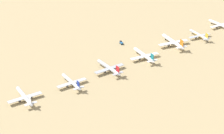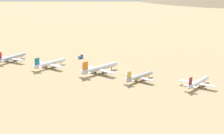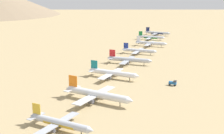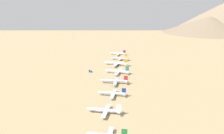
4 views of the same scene
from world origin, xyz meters
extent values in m
plane|color=tan|center=(0.00, 0.00, 0.00)|extent=(2282.90, 2282.90, 0.00)
cylinder|color=#B2B7C1|center=(20.78, -138.27, 3.84)|extent=(33.02, 5.30, 3.47)
cone|color=#B2B7C1|center=(38.66, -139.26, 3.84)|extent=(3.11, 3.56, 3.40)
cone|color=#B2B7C1|center=(3.09, -137.28, 3.84)|extent=(2.73, 3.26, 3.12)
cube|color=gold|center=(6.37, -137.46, 7.90)|extent=(5.03, 0.60, 6.39)
cube|color=#A4A8B2|center=(5.83, -137.43, 4.18)|extent=(3.53, 11.11, 0.33)
cube|color=#A4A8B2|center=(19.42, -138.19, 3.23)|extent=(6.29, 31.26, 0.41)
cylinder|color=#4C4C54|center=(20.45, -132.76, 1.97)|extent=(3.95, 2.31, 2.10)
cylinder|color=#4C4C54|center=(19.84, -143.70, 1.97)|extent=(3.95, 2.31, 2.10)
cylinder|color=black|center=(33.26, -138.96, 1.74)|extent=(0.40, 0.40, 3.49)
cylinder|color=black|center=(18.64, -135.77, 1.74)|extent=(0.40, 0.40, 3.49)
cylinder|color=black|center=(18.37, -140.51, 1.74)|extent=(0.40, 0.40, 3.49)
cylinder|color=gold|center=(20.78, -138.27, 3.58)|extent=(18.25, 4.48, 3.48)
cylinder|color=silver|center=(18.66, -95.67, 4.83)|extent=(41.63, 7.93, 4.37)
cone|color=silver|center=(41.11, -97.61, 4.83)|extent=(4.04, 4.58, 4.28)
cone|color=silver|center=(-3.57, -93.74, 4.83)|extent=(3.55, 4.20, 3.93)
cube|color=orange|center=(0.55, -94.10, 9.95)|extent=(6.34, 0.95, 8.05)
cube|color=silver|center=(-0.14, -94.04, 5.27)|extent=(4.86, 14.07, 0.41)
cube|color=silver|center=(16.94, -95.52, 4.07)|extent=(9.10, 39.46, 0.52)
cylinder|color=#4C4C54|center=(18.45, -88.72, 2.48)|extent=(5.04, 3.05, 2.65)
cylinder|color=#4C4C54|center=(17.26, -102.47, 2.48)|extent=(5.04, 3.05, 2.65)
cylinder|color=black|center=(34.33, -97.02, 2.20)|extent=(0.51, 0.51, 4.39)
cylinder|color=black|center=(16.05, -92.44, 2.20)|extent=(0.51, 0.51, 4.39)
cylinder|color=black|center=(15.53, -98.40, 2.20)|extent=(0.51, 0.51, 4.39)
cylinder|color=white|center=(5.17, -45.44, 4.31)|extent=(37.01, 4.63, 3.90)
cone|color=white|center=(25.28, -45.84, 4.31)|extent=(3.36, 3.89, 3.82)
cone|color=white|center=(-14.73, -45.05, 4.31)|extent=(2.94, 3.57, 3.51)
cube|color=#14727F|center=(-11.04, -45.12, 8.88)|extent=(5.65, 0.47, 7.18)
cube|color=silver|center=(-11.66, -45.11, 4.70)|extent=(3.53, 12.38, 0.37)
cube|color=silver|center=(3.63, -45.41, 3.63)|extent=(5.82, 34.98, 0.46)
cylinder|color=#4C4C54|center=(4.57, -39.27, 2.22)|extent=(4.36, 2.45, 2.36)
cylinder|color=#4C4C54|center=(4.33, -51.58, 2.22)|extent=(4.36, 2.45, 2.36)
cylinder|color=black|center=(19.20, -45.72, 1.96)|extent=(0.45, 0.45, 3.92)
cylinder|color=black|center=(2.66, -42.72, 1.96)|extent=(0.45, 0.45, 3.92)
cylinder|color=black|center=(2.55, -48.06, 1.96)|extent=(0.45, 0.45, 3.92)
cylinder|color=#B2B7C1|center=(-1.56, 2.98, 4.27)|extent=(36.78, 7.69, 3.86)
cone|color=#B2B7C1|center=(18.25, 5.08, 4.27)|extent=(3.63, 4.11, 3.78)
cone|color=#B2B7C1|center=(-21.16, 0.91, 4.27)|extent=(3.20, 3.76, 3.47)
cube|color=red|center=(-17.52, 1.29, 8.79)|extent=(5.59, 0.94, 7.11)
cube|color=#A4A8B2|center=(-18.13, 1.23, 4.65)|extent=(4.52, 12.47, 0.37)
cube|color=#A4A8B2|center=(-3.07, 2.82, 3.59)|extent=(8.69, 34.89, 0.46)
cylinder|color=#4C4C54|center=(-2.91, 8.97, 2.19)|extent=(4.49, 2.77, 2.34)
cylinder|color=#4C4C54|center=(-1.62, -3.15, 2.19)|extent=(4.49, 2.77, 2.34)
cylinder|color=black|center=(12.26, 4.45, 1.94)|extent=(0.45, 0.45, 3.88)
cylinder|color=black|center=(-4.36, 5.34, 1.94)|extent=(0.45, 0.45, 3.88)
cylinder|color=black|center=(-3.80, 0.09, 1.94)|extent=(0.45, 0.45, 3.88)
cylinder|color=silver|center=(-9.32, 48.69, 3.82)|extent=(32.94, 6.12, 3.46)
cone|color=silver|center=(8.47, 50.14, 3.82)|extent=(3.18, 3.62, 3.39)
cone|color=silver|center=(-26.92, 47.24, 3.82)|extent=(2.79, 3.31, 3.11)
cube|color=navy|center=(-23.65, 47.51, 7.87)|extent=(5.02, 0.73, 6.37)
cube|color=#B6BBC5|center=(-24.20, 47.47, 4.17)|extent=(3.79, 11.12, 0.33)
cube|color=#B6BBC5|center=(-10.68, 48.57, 3.22)|extent=(7.06, 31.22, 0.41)
cylinder|color=#4C4C54|center=(-10.40, 54.08, 1.97)|extent=(3.98, 2.40, 2.09)
cylinder|color=#4C4C54|center=(-9.51, 43.19, 1.97)|extent=(3.98, 2.40, 2.09)
cylinder|color=black|center=(3.09, 49.70, 1.74)|extent=(0.40, 0.40, 3.48)
cylinder|color=black|center=(-11.78, 50.86, 1.74)|extent=(0.40, 0.40, 3.48)
cylinder|color=black|center=(-11.39, 46.14, 1.74)|extent=(0.40, 0.40, 3.48)
cylinder|color=silver|center=(-12.98, 96.57, 3.94)|extent=(33.89, 5.69, 3.56)
cone|color=silver|center=(5.35, 97.73, 3.94)|extent=(3.21, 3.67, 3.49)
cone|color=silver|center=(-31.12, 95.42, 3.94)|extent=(2.82, 3.36, 3.20)
cube|color=white|center=(-27.76, 95.63, 8.11)|extent=(5.16, 0.65, 6.56)
cube|color=#B6BBC5|center=(-28.32, 95.60, 4.29)|extent=(3.70, 11.41, 0.34)
cube|color=#B6BBC5|center=(-14.38, 96.48, 3.31)|extent=(6.69, 32.10, 0.42)
cylinder|color=#4C4C54|center=(-13.99, 102.14, 2.02)|extent=(4.06, 2.40, 2.16)
cylinder|color=#4C4C54|center=(-13.28, 90.91, 2.02)|extent=(4.06, 2.40, 2.16)
cylinder|color=black|center=(-0.18, 97.38, 1.79)|extent=(0.41, 0.41, 3.58)
cylinder|color=black|center=(-15.47, 98.85, 1.79)|extent=(0.41, 0.41, 3.58)
cylinder|color=black|center=(-15.16, 93.99, 1.79)|extent=(0.41, 0.41, 3.58)
cylinder|color=white|center=(-12.98, 96.57, 3.67)|extent=(18.74, 4.74, 3.57)
cylinder|color=silver|center=(-28.11, 142.05, 3.77)|extent=(32.50, 6.63, 3.41)
cone|color=silver|center=(-10.60, 143.81, 3.77)|extent=(3.19, 3.61, 3.34)
cone|color=silver|center=(-45.44, 140.30, 3.77)|extent=(2.81, 3.31, 3.07)
cube|color=#197A38|center=(-42.22, 140.63, 7.77)|extent=(4.94, 0.81, 6.28)
cube|color=#B6BBC5|center=(-42.76, 140.57, 4.11)|extent=(3.94, 11.01, 0.32)
cube|color=#B6BBC5|center=(-29.45, 141.91, 3.17)|extent=(7.52, 30.82, 0.40)
cylinder|color=#4C4C54|center=(-29.28, 147.34, 1.94)|extent=(3.96, 2.43, 2.06)
cylinder|color=#4C4C54|center=(-28.20, 136.63, 1.94)|extent=(3.96, 2.43, 2.06)
cylinder|color=black|center=(-15.89, 143.28, 1.71)|extent=(0.40, 0.40, 3.43)
cylinder|color=black|center=(-30.58, 144.15, 1.71)|extent=(0.40, 0.40, 3.43)
cylinder|color=black|center=(-30.11, 139.50, 1.71)|extent=(0.40, 0.40, 3.43)
cylinder|color=#197A38|center=(-28.11, 142.05, 3.51)|extent=(18.03, 5.18, 3.42)
cylinder|color=#B2B7C1|center=(-32.99, 184.83, 3.88)|extent=(33.31, 3.75, 3.51)
cone|color=#B2B7C1|center=(-14.87, 184.96, 3.88)|extent=(2.98, 3.46, 3.44)
cone|color=#B2B7C1|center=(-50.93, 184.71, 3.88)|extent=(2.61, 3.18, 3.16)
cube|color=#141E51|center=(-47.60, 184.73, 8.00)|extent=(5.09, 0.36, 6.47)
cube|color=#A4A8B2|center=(-48.16, 184.72, 4.23)|extent=(3.04, 11.12, 0.33)
cube|color=#A4A8B2|center=(-34.38, 184.82, 3.27)|extent=(4.84, 31.47, 0.42)
cylinder|color=#4C4C54|center=(-33.68, 190.37, 2.00)|extent=(3.90, 2.15, 2.13)
cylinder|color=#4C4C54|center=(-33.60, 179.28, 2.00)|extent=(3.90, 2.15, 2.13)
cylinder|color=black|center=(-20.35, 184.92, 1.77)|extent=(0.41, 0.41, 3.53)
cylinder|color=black|center=(-35.32, 187.22, 1.77)|extent=(0.41, 0.41, 3.53)
cylinder|color=black|center=(-35.29, 182.41, 1.77)|extent=(0.41, 0.41, 3.53)
cylinder|color=#141E51|center=(-32.99, 184.83, 3.62)|extent=(18.33, 3.65, 3.52)
cube|color=#1E5999|center=(51.02, -43.46, 1.95)|extent=(5.26, 2.45, 1.70)
cube|color=#333338|center=(52.72, -43.51, 3.35)|extent=(1.86, 2.12, 1.10)
cylinder|color=black|center=(53.03, -42.37, 0.55)|extent=(1.11, 0.38, 1.10)
cylinder|color=black|center=(52.96, -44.67, 0.55)|extent=(1.11, 0.38, 1.10)
cylinder|color=black|center=(49.08, -42.26, 0.55)|extent=(1.11, 0.38, 1.10)
cylinder|color=black|center=(49.01, -44.55, 0.55)|extent=(1.11, 0.38, 1.10)
camera|label=1|loc=(-302.83, 166.87, 184.55)|focal=59.78mm
camera|label=2|loc=(-275.30, -337.87, 104.84)|focal=69.45mm
camera|label=3|loc=(105.18, -256.06, 67.39)|focal=51.02mm
camera|label=4|loc=(-72.82, 307.41, 110.18)|focal=36.99mm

